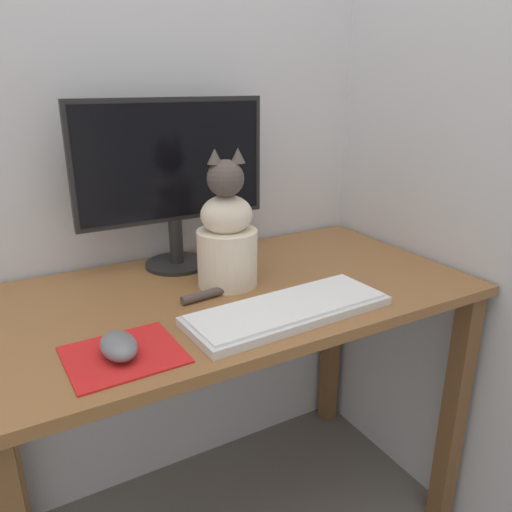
# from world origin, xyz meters

# --- Properties ---
(wall_back) EXTENTS (7.00, 0.04, 2.50)m
(wall_back) POSITION_xyz_m (0.00, 0.34, 1.25)
(wall_back) COLOR silver
(wall_back) RESTS_ON ground_plane
(wall_side_right) EXTENTS (0.04, 7.00, 2.50)m
(wall_side_right) POSITION_xyz_m (0.60, 0.00, 1.25)
(wall_side_right) COLOR silver
(wall_side_right) RESTS_ON ground_plane
(desk) EXTENTS (1.15, 0.62, 0.74)m
(desk) POSITION_xyz_m (0.00, 0.00, 0.62)
(desk) COLOR brown
(desk) RESTS_ON ground_plane
(monitor) EXTENTS (0.50, 0.17, 0.43)m
(monitor) POSITION_xyz_m (-0.05, 0.21, 0.99)
(monitor) COLOR black
(monitor) RESTS_ON desk
(keyboard) EXTENTS (0.45, 0.18, 0.02)m
(keyboard) POSITION_xyz_m (0.04, -0.19, 0.75)
(keyboard) COLOR silver
(keyboard) RESTS_ON desk
(mousepad_left) EXTENTS (0.21, 0.18, 0.00)m
(mousepad_left) POSITION_xyz_m (-0.31, -0.18, 0.74)
(mousepad_left) COLOR red
(mousepad_left) RESTS_ON desk
(computer_mouse_left) EXTENTS (0.06, 0.10, 0.04)m
(computer_mouse_left) POSITION_xyz_m (-0.32, -0.18, 0.76)
(computer_mouse_left) COLOR slate
(computer_mouse_left) RESTS_ON mousepad_left
(cat) EXTENTS (0.23, 0.18, 0.33)m
(cat) POSITION_xyz_m (0.00, 0.03, 0.86)
(cat) COLOR beige
(cat) RESTS_ON desk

